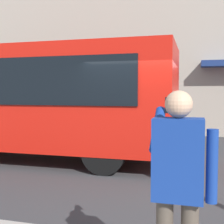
# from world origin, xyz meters

# --- Properties ---
(ground_plane) EXTENTS (60.00, 60.00, 0.00)m
(ground_plane) POSITION_xyz_m (0.00, 0.00, 0.00)
(ground_plane) COLOR #38383A
(red_bus) EXTENTS (9.05, 2.54, 3.08)m
(red_bus) POSITION_xyz_m (3.87, -0.61, 1.68)
(red_bus) COLOR red
(red_bus) RESTS_ON ground_plane
(pedestrian_photographer) EXTENTS (0.53, 0.52, 1.70)m
(pedestrian_photographer) POSITION_xyz_m (-0.99, 4.43, 1.14)
(pedestrian_photographer) COLOR #4C4238
(pedestrian_photographer) RESTS_ON sidewalk_curb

